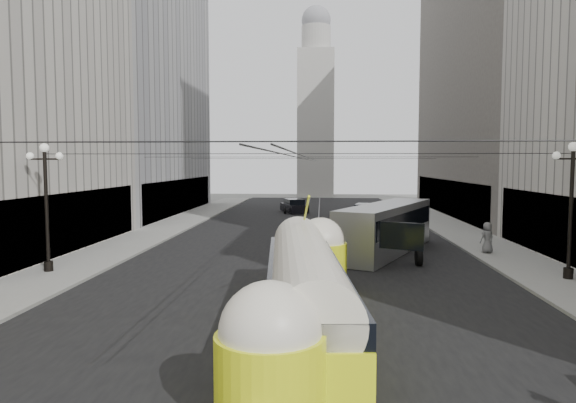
# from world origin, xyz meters

# --- Properties ---
(road) EXTENTS (20.00, 85.00, 0.02)m
(road) POSITION_xyz_m (0.00, 32.50, 0.00)
(road) COLOR black
(road) RESTS_ON ground
(sidewalk_left) EXTENTS (4.00, 72.00, 0.15)m
(sidewalk_left) POSITION_xyz_m (-12.00, 36.00, 0.07)
(sidewalk_left) COLOR gray
(sidewalk_left) RESTS_ON ground
(sidewalk_right) EXTENTS (4.00, 72.00, 0.15)m
(sidewalk_right) POSITION_xyz_m (12.00, 36.00, 0.07)
(sidewalk_right) COLOR gray
(sidewalk_right) RESTS_ON ground
(rail_left) EXTENTS (0.12, 85.00, 0.04)m
(rail_left) POSITION_xyz_m (-0.75, 32.50, 0.00)
(rail_left) COLOR gray
(rail_left) RESTS_ON ground
(rail_right) EXTENTS (0.12, 85.00, 0.04)m
(rail_right) POSITION_xyz_m (0.75, 32.50, 0.00)
(rail_right) COLOR gray
(rail_right) RESTS_ON ground
(building_left_far) EXTENTS (12.60, 28.60, 28.60)m
(building_left_far) POSITION_xyz_m (-19.99, 48.00, 14.31)
(building_left_far) COLOR #999999
(building_left_far) RESTS_ON ground
(building_right_far) EXTENTS (12.60, 32.60, 32.60)m
(building_right_far) POSITION_xyz_m (20.00, 48.00, 16.31)
(building_right_far) COLOR #514C47
(building_right_far) RESTS_ON ground
(distant_tower) EXTENTS (6.00, 6.00, 31.36)m
(distant_tower) POSITION_xyz_m (0.00, 80.00, 14.97)
(distant_tower) COLOR #B2AFA8
(distant_tower) RESTS_ON ground
(lamppost_left_mid) EXTENTS (1.86, 0.44, 6.37)m
(lamppost_left_mid) POSITION_xyz_m (-12.60, 18.00, 3.74)
(lamppost_left_mid) COLOR black
(lamppost_left_mid) RESTS_ON sidewalk_left
(lamppost_right_mid) EXTENTS (1.86, 0.44, 6.37)m
(lamppost_right_mid) POSITION_xyz_m (12.60, 18.00, 3.74)
(lamppost_right_mid) COLOR black
(lamppost_right_mid) RESTS_ON sidewalk_right
(catenary) EXTENTS (25.00, 72.00, 0.23)m
(catenary) POSITION_xyz_m (0.12, 31.49, 5.88)
(catenary) COLOR black
(catenary) RESTS_ON ground
(streetcar) EXTENTS (3.34, 14.71, 3.21)m
(streetcar) POSITION_xyz_m (0.50, 9.83, 1.57)
(streetcar) COLOR #EBF915
(streetcar) RESTS_ON ground
(city_bus) EXTENTS (7.21, 12.32, 3.02)m
(city_bus) POSITION_xyz_m (5.07, 25.28, 1.65)
(city_bus) COLOR gray
(city_bus) RESTS_ON ground
(sedan_white_far) EXTENTS (2.84, 4.89, 1.45)m
(sedan_white_far) POSITION_xyz_m (5.35, 45.29, 0.66)
(sedan_white_far) COLOR white
(sedan_white_far) RESTS_ON ground
(sedan_dark_far) EXTENTS (3.50, 5.23, 1.53)m
(sedan_dark_far) POSITION_xyz_m (-2.03, 50.70, 0.69)
(sedan_dark_far) COLOR black
(sedan_dark_far) RESTS_ON ground
(pedestrian_sidewalk_right) EXTENTS (1.05, 0.87, 1.85)m
(pedestrian_sidewalk_right) POSITION_xyz_m (11.00, 24.78, 1.08)
(pedestrian_sidewalk_right) COLOR slate
(pedestrian_sidewalk_right) RESTS_ON sidewalk_right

